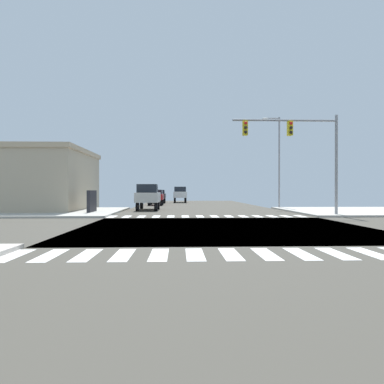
{
  "coord_description": "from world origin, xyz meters",
  "views": [
    {
      "loc": [
        -2.2,
        -17.26,
        1.79
      ],
      "look_at": [
        -1.32,
        6.53,
        1.69
      ],
      "focal_mm": 33.45,
      "sensor_mm": 36.0,
      "label": 1
    }
  ],
  "objects_px": {
    "street_lamp": "(277,155)",
    "suv_crossing_1": "(180,193)",
    "sedan_middle_4": "(156,196)",
    "sedan_queued_2": "(159,195)",
    "pickup_farside_1": "(148,196)",
    "traffic_signal_mast": "(297,141)"
  },
  "relations": [
    {
      "from": "street_lamp",
      "to": "pickup_farside_1",
      "type": "distance_m",
      "value": 13.32
    },
    {
      "from": "street_lamp",
      "to": "suv_crossing_1",
      "type": "xyz_separation_m",
      "value": [
        -9.51,
        18.32,
        -3.93
      ]
    },
    {
      "from": "sedan_queued_2",
      "to": "sedan_middle_4",
      "type": "bearing_deg",
      "value": 90.0
    },
    {
      "from": "traffic_signal_mast",
      "to": "sedan_queued_2",
      "type": "height_order",
      "value": "traffic_signal_mast"
    },
    {
      "from": "traffic_signal_mast",
      "to": "sedan_middle_4",
      "type": "bearing_deg",
      "value": 119.6
    },
    {
      "from": "suv_crossing_1",
      "to": "sedan_queued_2",
      "type": "height_order",
      "value": "suv_crossing_1"
    },
    {
      "from": "street_lamp",
      "to": "sedan_middle_4",
      "type": "distance_m",
      "value": 15.86
    },
    {
      "from": "sedan_queued_2",
      "to": "sedan_middle_4",
      "type": "distance_m",
      "value": 7.2
    },
    {
      "from": "suv_crossing_1",
      "to": "sedan_queued_2",
      "type": "distance_m",
      "value": 3.81
    },
    {
      "from": "pickup_farside_1",
      "to": "sedan_middle_4",
      "type": "bearing_deg",
      "value": -90.0
    },
    {
      "from": "traffic_signal_mast",
      "to": "sedan_middle_4",
      "type": "xyz_separation_m",
      "value": [
        -10.98,
        19.33,
        -4.11
      ]
    },
    {
      "from": "street_lamp",
      "to": "sedan_queued_2",
      "type": "relative_size",
      "value": 2.1
    },
    {
      "from": "street_lamp",
      "to": "sedan_queued_2",
      "type": "height_order",
      "value": "street_lamp"
    },
    {
      "from": "street_lamp",
      "to": "sedan_middle_4",
      "type": "bearing_deg",
      "value": 144.9
    },
    {
      "from": "pickup_farside_1",
      "to": "sedan_queued_2",
      "type": "xyz_separation_m",
      "value": [
        0.0,
        18.17,
        -0.17
      ]
    },
    {
      "from": "traffic_signal_mast",
      "to": "sedan_queued_2",
      "type": "bearing_deg",
      "value": 112.49
    },
    {
      "from": "street_lamp",
      "to": "pickup_farside_1",
      "type": "relative_size",
      "value": 1.77
    },
    {
      "from": "street_lamp",
      "to": "suv_crossing_1",
      "type": "height_order",
      "value": "street_lamp"
    },
    {
      "from": "suv_crossing_1",
      "to": "sedan_middle_4",
      "type": "height_order",
      "value": "suv_crossing_1"
    },
    {
      "from": "street_lamp",
      "to": "sedan_middle_4",
      "type": "height_order",
      "value": "street_lamp"
    },
    {
      "from": "pickup_farside_1",
      "to": "suv_crossing_1",
      "type": "bearing_deg",
      "value": -98.32
    },
    {
      "from": "pickup_farside_1",
      "to": "traffic_signal_mast",
      "type": "bearing_deg",
      "value": 142.74
    }
  ]
}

